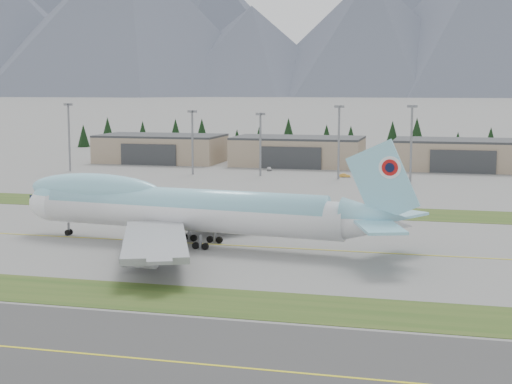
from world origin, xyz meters
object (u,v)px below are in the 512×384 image
(hangar_left, at_px, (161,148))
(service_vehicle_a, at_px, (269,171))
(boeing_747_freighter, at_px, (185,208))
(service_vehicle_b, at_px, (345,177))
(hangar_right, at_px, (463,155))
(hangar_center, at_px, (298,151))

(hangar_left, height_order, service_vehicle_a, hangar_left)
(boeing_747_freighter, bearing_deg, service_vehicle_b, 89.66)
(boeing_747_freighter, relative_size, hangar_right, 1.66)
(boeing_747_freighter, height_order, hangar_right, boeing_747_freighter)
(boeing_747_freighter, distance_m, service_vehicle_a, 131.53)
(boeing_747_freighter, distance_m, hangar_center, 151.32)
(hangar_left, relative_size, hangar_right, 1.00)
(hangar_center, relative_size, service_vehicle_b, 12.66)
(service_vehicle_b, bearing_deg, hangar_left, 65.49)
(hangar_center, height_order, service_vehicle_b, hangar_center)
(service_vehicle_a, relative_size, service_vehicle_b, 1.05)
(boeing_747_freighter, bearing_deg, hangar_left, 119.28)
(boeing_747_freighter, relative_size, hangar_center, 1.66)
(service_vehicle_b, bearing_deg, hangar_center, 32.44)
(hangar_left, bearing_deg, service_vehicle_b, -23.92)
(hangar_right, bearing_deg, boeing_747_freighter, -109.03)
(service_vehicle_a, bearing_deg, hangar_left, 139.87)
(boeing_747_freighter, height_order, hangar_center, boeing_747_freighter)
(hangar_center, height_order, hangar_right, same)
(hangar_center, xyz_separation_m, hangar_right, (60.00, 0.00, 0.00))
(hangar_left, distance_m, service_vehicle_a, 53.03)
(service_vehicle_a, bearing_deg, hangar_right, -0.02)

